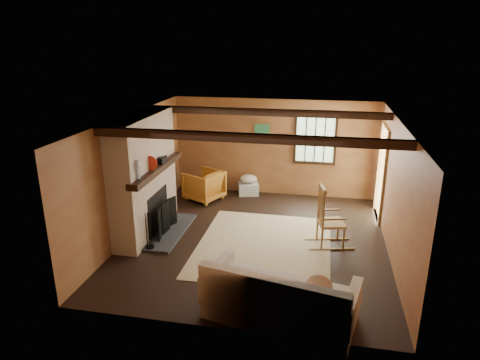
% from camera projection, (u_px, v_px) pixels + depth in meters
% --- Properties ---
extents(ground, '(5.50, 5.50, 0.00)m').
position_uv_depth(ground, '(255.00, 240.00, 8.43)').
color(ground, black).
rests_on(ground, ground).
extents(room_envelope, '(5.02, 5.52, 2.44)m').
position_uv_depth(room_envelope, '(270.00, 157.00, 8.11)').
color(room_envelope, '#A36939').
rests_on(room_envelope, ground).
extents(fireplace, '(1.02, 2.30, 2.40)m').
position_uv_depth(fireplace, '(145.00, 180.00, 8.49)').
color(fireplace, '#B06544').
rests_on(fireplace, ground).
extents(rug, '(2.50, 3.00, 0.01)m').
position_uv_depth(rug, '(264.00, 245.00, 8.20)').
color(rug, '#D2B48C').
rests_on(rug, ground).
extents(rocking_chair, '(0.96, 0.65, 1.21)m').
position_uv_depth(rocking_chair, '(329.00, 221.00, 8.07)').
color(rocking_chair, '#A97E52').
rests_on(rocking_chair, ground).
extents(sofa, '(2.26, 1.36, 0.85)m').
position_uv_depth(sofa, '(279.00, 301.00, 5.96)').
color(sofa, silver).
rests_on(sofa, ground).
extents(firewood_pile, '(0.70, 0.13, 0.25)m').
position_uv_depth(firewood_pile, '(198.00, 185.00, 11.17)').
color(firewood_pile, brown).
rests_on(firewood_pile, ground).
extents(laundry_basket, '(0.58, 0.50, 0.30)m').
position_uv_depth(laundry_basket, '(248.00, 189.00, 10.85)').
color(laundry_basket, silver).
rests_on(laundry_basket, ground).
extents(basket_pillow, '(0.49, 0.42, 0.22)m').
position_uv_depth(basket_pillow, '(248.00, 179.00, 10.77)').
color(basket_pillow, silver).
rests_on(basket_pillow, laundry_basket).
extents(armchair, '(1.07, 1.06, 0.73)m').
position_uv_depth(armchair, '(204.00, 185.00, 10.43)').
color(armchair, '#BF6026').
rests_on(armchair, ground).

